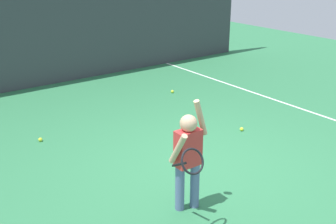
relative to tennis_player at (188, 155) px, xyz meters
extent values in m
plane|color=#2D7247|center=(0.85, 0.73, -0.73)|extent=(20.00, 20.00, 0.00)
cube|color=white|center=(3.98, 1.73, -0.72)|extent=(0.05, 9.00, 0.00)
cube|color=#383D42|center=(0.85, 5.90, 1.19)|extent=(11.10, 0.08, 3.83)
cylinder|color=slate|center=(-0.08, 0.05, -0.44)|extent=(0.11, 0.11, 0.58)
cylinder|color=slate|center=(0.10, -0.01, -0.44)|extent=(0.11, 0.11, 0.58)
cube|color=red|center=(0.01, 0.02, 0.07)|extent=(0.30, 0.17, 0.44)
sphere|color=tan|center=(0.01, 0.02, 0.38)|extent=(0.20, 0.20, 0.20)
cylinder|color=tan|center=(0.21, 0.04, 0.39)|extent=(0.21, 0.07, 0.46)
cylinder|color=tan|center=(-0.18, -0.04, 0.14)|extent=(0.07, 0.29, 0.43)
cylinder|color=black|center=(-0.26, -0.16, 0.03)|extent=(0.03, 0.24, 0.15)
torus|color=black|center=(-0.26, -0.38, 0.16)|extent=(0.28, 0.16, 0.26)
sphere|color=#CCE033|center=(2.52, 3.64, -0.69)|extent=(0.07, 0.07, 0.07)
sphere|color=#CCE033|center=(-0.74, 2.91, -0.69)|extent=(0.07, 0.07, 0.07)
sphere|color=#CCE033|center=(2.23, 1.26, -0.69)|extent=(0.07, 0.07, 0.07)
camera|label=1|loc=(-2.69, -3.26, 2.15)|focal=44.03mm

